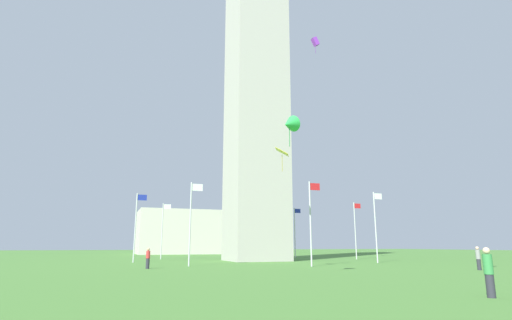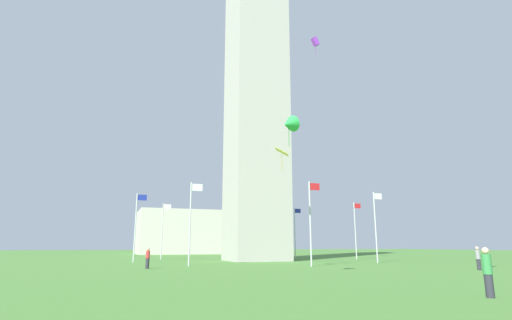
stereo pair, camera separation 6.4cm
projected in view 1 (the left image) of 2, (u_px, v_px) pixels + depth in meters
ground_plane at (256, 261)px, 47.64m from camera, size 260.00×260.00×0.00m
obelisk_monument at (256, 28)px, 54.10m from camera, size 6.77×6.77×61.52m
flagpole_n at (355, 228)px, 53.28m from camera, size 1.12×0.14×7.50m
flagpole_ne at (295, 230)px, 61.06m from camera, size 1.12×0.14×7.50m
flagpole_e at (225, 230)px, 61.49m from camera, size 1.12×0.14×7.50m
flagpole_se at (163, 228)px, 54.34m from camera, size 1.12×0.14×7.50m
flagpole_s at (136, 224)px, 43.78m from camera, size 1.12×0.14×7.50m
flagpole_sw at (191, 219)px, 36.01m from camera, size 1.12×0.14×7.50m
flagpole_w at (311, 219)px, 35.57m from camera, size 1.12×0.14×7.50m
flagpole_nw at (376, 223)px, 42.73m from camera, size 1.12×0.14×7.50m
person_red_shirt at (148, 258)px, 31.60m from camera, size 0.32×0.32×1.62m
person_green_shirt at (489, 272)px, 14.16m from camera, size 0.32×0.32×1.74m
person_gray_shirt at (478, 258)px, 29.85m from camera, size 0.32×0.32×1.73m
kite_yellow_diamond at (282, 153)px, 32.41m from camera, size 1.45×1.51×1.93m
kite_purple_box at (315, 42)px, 49.96m from camera, size 1.00×0.60×2.20m
kite_green_delta at (289, 124)px, 24.24m from camera, size 1.49×1.42×2.01m
distant_building at (203, 233)px, 89.57m from camera, size 28.27×14.27×9.22m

